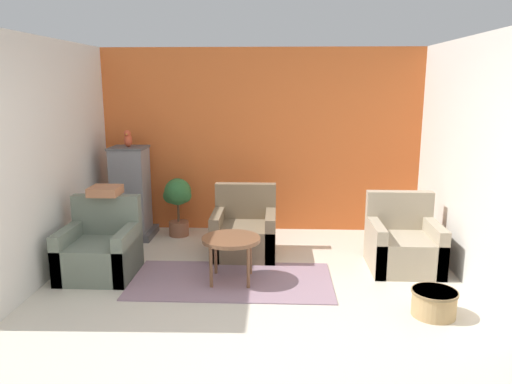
% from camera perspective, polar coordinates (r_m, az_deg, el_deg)
% --- Properties ---
extents(ground_plane, '(20.00, 20.00, 0.00)m').
position_cam_1_polar(ground_plane, '(4.39, -0.97, -16.18)').
color(ground_plane, beige).
rests_on(ground_plane, ground).
extents(wall_back_accent, '(4.59, 0.06, 2.58)m').
position_cam_1_polar(wall_back_accent, '(7.12, 0.59, 5.85)').
color(wall_back_accent, orange).
rests_on(wall_back_accent, ground_plane).
extents(wall_left, '(0.06, 3.19, 2.58)m').
position_cam_1_polar(wall_left, '(6.04, -22.01, 3.79)').
color(wall_left, silver).
rests_on(wall_left, ground_plane).
extents(wall_right, '(0.06, 3.19, 2.58)m').
position_cam_1_polar(wall_right, '(5.86, 22.74, 3.48)').
color(wall_right, silver).
rests_on(wall_right, ground_plane).
extents(area_rug, '(2.16, 1.12, 0.01)m').
position_cam_1_polar(area_rug, '(5.48, -2.81, -10.08)').
color(area_rug, gray).
rests_on(area_rug, ground_plane).
extents(coffee_table, '(0.62, 0.62, 0.49)m').
position_cam_1_polar(coffee_table, '(5.33, -2.86, -5.75)').
color(coffee_table, brown).
rests_on(coffee_table, ground_plane).
extents(armchair_left, '(0.77, 0.78, 0.85)m').
position_cam_1_polar(armchair_left, '(5.83, -17.36, -6.46)').
color(armchair_left, slate).
rests_on(armchair_left, ground_plane).
extents(armchair_right, '(0.77, 0.78, 0.85)m').
position_cam_1_polar(armchair_right, '(6.00, 16.46, -5.86)').
color(armchair_right, tan).
rests_on(armchair_right, ground_plane).
extents(armchair_middle, '(0.77, 0.78, 0.85)m').
position_cam_1_polar(armchair_middle, '(6.21, -1.34, -4.73)').
color(armchair_middle, '#7A664C').
rests_on(armchair_middle, ground_plane).
extents(birdcage, '(0.60, 0.60, 1.26)m').
position_cam_1_polar(birdcage, '(7.05, -14.09, -0.28)').
color(birdcage, '#555559').
rests_on(birdcage, ground_plane).
extents(parrot, '(0.11, 0.19, 0.23)m').
position_cam_1_polar(parrot, '(6.93, -14.42, 5.89)').
color(parrot, '#D14C2D').
rests_on(parrot, birdcage).
extents(potted_plant, '(0.41, 0.37, 0.81)m').
position_cam_1_polar(potted_plant, '(6.98, -8.94, -0.82)').
color(potted_plant, brown).
rests_on(potted_plant, ground_plane).
extents(wicker_basket, '(0.42, 0.42, 0.24)m').
position_cam_1_polar(wicker_basket, '(4.95, 19.68, -11.75)').
color(wicker_basket, tan).
rests_on(wicker_basket, ground_plane).
extents(throw_pillow, '(0.33, 0.33, 0.10)m').
position_cam_1_polar(throw_pillow, '(5.92, -16.85, 0.13)').
color(throw_pillow, '#B2704C').
rests_on(throw_pillow, armchair_left).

